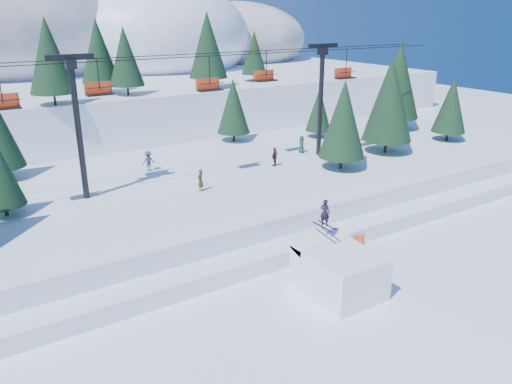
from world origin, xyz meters
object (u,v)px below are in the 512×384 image
jump_kicker (338,270)px  banner_near (345,240)px  chairlift (200,94)px  banner_far (366,225)px

jump_kicker → banner_near: jump_kicker is taller
chairlift → banner_near: size_ratio=17.37×
jump_kicker → chairlift: bearing=90.3°
banner_far → banner_near: bearing=-159.7°
banner_far → chairlift: bearing=122.6°
chairlift → banner_far: bearing=-57.4°
chairlift → banner_far: 16.40m
banner_near → banner_far: bearing=20.3°
jump_kicker → chairlift: (-0.10, 16.84, 7.95)m
jump_kicker → banner_near: (4.24, 4.01, -0.83)m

